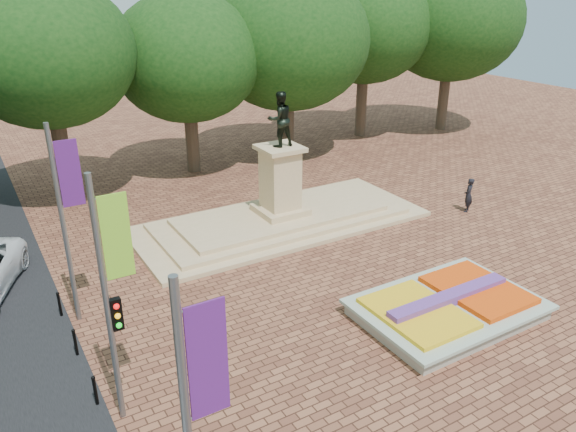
# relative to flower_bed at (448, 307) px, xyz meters

# --- Properties ---
(ground) EXTENTS (90.00, 90.00, 0.00)m
(ground) POSITION_rel_flower_bed_xyz_m (-1.03, 2.00, -0.38)
(ground) COLOR brown
(ground) RESTS_ON ground
(flower_bed) EXTENTS (6.30, 4.30, 0.91)m
(flower_bed) POSITION_rel_flower_bed_xyz_m (0.00, 0.00, 0.00)
(flower_bed) COLOR gray
(flower_bed) RESTS_ON ground
(monument) EXTENTS (14.00, 6.00, 6.40)m
(monument) POSITION_rel_flower_bed_xyz_m (-1.03, 10.00, 0.50)
(monument) COLOR tan
(monument) RESTS_ON ground
(tree_row_back) EXTENTS (44.80, 8.80, 10.43)m
(tree_row_back) POSITION_rel_flower_bed_xyz_m (1.31, 20.00, 6.29)
(tree_row_back) COLOR #3C2C20
(tree_row_back) RESTS_ON ground
(banner_poles) EXTENTS (0.88, 11.17, 7.00)m
(banner_poles) POSITION_rel_flower_bed_xyz_m (-11.10, 0.69, 3.50)
(banner_poles) COLOR slate
(banner_poles) RESTS_ON ground
(bollard_row) EXTENTS (0.12, 13.12, 0.98)m
(bollard_row) POSITION_rel_flower_bed_xyz_m (-11.73, 0.50, 0.15)
(bollard_row) COLOR black
(bollard_row) RESTS_ON ground
(pedestrian) EXTENTS (0.77, 0.73, 1.76)m
(pedestrian) POSITION_rel_flower_bed_xyz_m (7.97, 6.50, 0.50)
(pedestrian) COLOR black
(pedestrian) RESTS_ON ground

